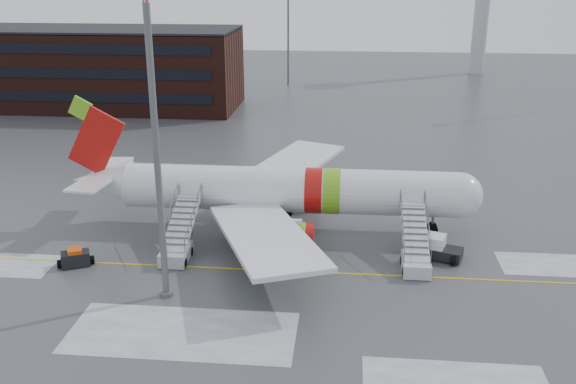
# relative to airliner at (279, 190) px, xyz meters

# --- Properties ---
(ground) EXTENTS (260.00, 260.00, 0.00)m
(ground) POSITION_rel_airliner_xyz_m (1.90, -7.26, -3.42)
(ground) COLOR #494C4F
(ground) RESTS_ON ground
(airliner) EXTENTS (35.03, 32.97, 11.18)m
(airliner) POSITION_rel_airliner_xyz_m (0.00, 0.00, 0.00)
(airliner) COLOR white
(airliner) RESTS_ON ground
(airstair_fwd) EXTENTS (2.05, 7.70, 3.48)m
(airstair_fwd) POSITION_rel_airliner_xyz_m (10.93, -6.54, -2.35)
(airstair_fwd) COLOR silver
(airstair_fwd) RESTS_ON ground
(airstair_aft) EXTENTS (2.05, 7.70, 3.48)m
(airstair_aft) POSITION_rel_airliner_xyz_m (-7.13, -6.54, -2.35)
(airstair_aft) COLOR #ABACB2
(airstair_aft) RESTS_ON ground
(pushback_tug) EXTENTS (3.56, 3.11, 1.81)m
(pushback_tug) POSITION_rel_airliner_xyz_m (12.85, -4.83, -2.62)
(pushback_tug) COLOR black
(pushback_tug) RESTS_ON ground
(baggage_tractor) EXTENTS (2.84, 1.98, 1.39)m
(baggage_tractor) POSITION_rel_airliner_xyz_m (-14.42, -8.84, -2.83)
(baggage_tractor) COLOR black
(baggage_tractor) RESTS_ON ground
(light_mast_near) EXTENTS (1.20, 1.20, 24.36)m
(light_mast_near) POSITION_rel_airliner_xyz_m (-6.36, -12.73, 9.22)
(light_mast_near) COLOR #595B60
(light_mast_near) RESTS_ON ground
(terminal_building) EXTENTS (62.00, 16.11, 12.30)m
(terminal_building) POSITION_rel_airliner_xyz_m (-43.10, 47.73, 2.78)
(terminal_building) COLOR #3F1E16
(terminal_building) RESTS_ON ground
(light_mast_far_n) EXTENTS (1.20, 1.20, 24.25)m
(light_mast_far_n) POSITION_rel_airliner_xyz_m (-6.10, 70.74, 10.42)
(light_mast_far_n) COLOR #595B60
(light_mast_far_n) RESTS_ON ground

